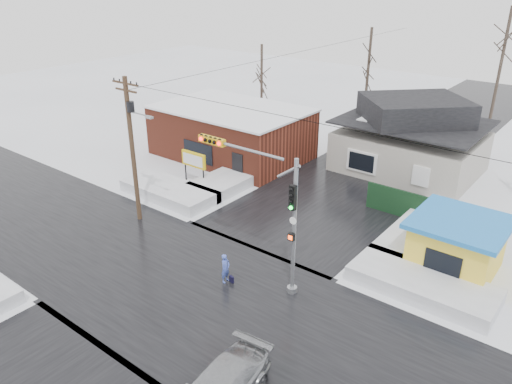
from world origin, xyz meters
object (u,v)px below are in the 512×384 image
Objects in this scene: marquee_sign at (194,161)px; pedestrian at (225,269)px; traffic_signal at (267,201)px; kiosk at (456,244)px; utility_pole at (132,142)px.

marquee_sign reaches higher than pedestrian.
kiosk is (7.07, 7.03, -3.08)m from traffic_signal.
pedestrian is at bearing -136.04° from kiosk.
traffic_signal is at bearing -2.95° from utility_pole.
kiosk is at bearing -51.43° from pedestrian.
marquee_sign is at bearing 46.13° from pedestrian.
pedestrian is at bearing -140.32° from traffic_signal.
kiosk is at bearing 20.44° from utility_pole.
utility_pole is at bearing 72.78° from pedestrian.
utility_pole is at bearing -159.56° from kiosk.
marquee_sign is (-11.43, 6.53, -2.62)m from traffic_signal.
traffic_signal reaches higher than marquee_sign.
pedestrian is (9.86, -7.83, -1.14)m from marquee_sign.
kiosk reaches higher than pedestrian.
traffic_signal is at bearing -55.71° from pedestrian.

